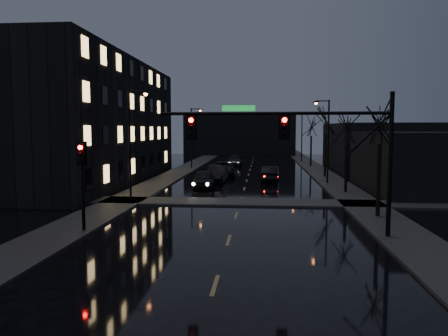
% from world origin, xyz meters
% --- Properties ---
extents(ground, '(160.00, 160.00, 0.00)m').
position_xyz_m(ground, '(0.00, 0.00, 0.00)').
color(ground, black).
rests_on(ground, ground).
extents(sidewalk_left, '(3.00, 140.00, 0.12)m').
position_xyz_m(sidewalk_left, '(-8.50, 35.00, 0.06)').
color(sidewalk_left, '#2D2D2B').
rests_on(sidewalk_left, ground).
extents(sidewalk_right, '(3.00, 140.00, 0.12)m').
position_xyz_m(sidewalk_right, '(8.50, 35.00, 0.06)').
color(sidewalk_right, '#2D2D2B').
rests_on(sidewalk_right, ground).
extents(sidewalk_cross, '(40.00, 3.00, 0.12)m').
position_xyz_m(sidewalk_cross, '(0.00, 18.50, 0.06)').
color(sidewalk_cross, '#2D2D2B').
rests_on(sidewalk_cross, ground).
extents(apartment_block, '(12.00, 30.00, 12.00)m').
position_xyz_m(apartment_block, '(-16.50, 30.00, 6.00)').
color(apartment_block, black).
rests_on(apartment_block, ground).
extents(commercial_right_near, '(10.00, 14.00, 5.00)m').
position_xyz_m(commercial_right_near, '(15.50, 26.00, 2.50)').
color(commercial_right_near, black).
rests_on(commercial_right_near, ground).
extents(commercial_right_far, '(12.00, 18.00, 6.00)m').
position_xyz_m(commercial_right_far, '(17.00, 48.00, 3.00)').
color(commercial_right_far, black).
rests_on(commercial_right_far, ground).
extents(far_block, '(22.00, 10.00, 8.00)m').
position_xyz_m(far_block, '(-3.00, 78.00, 4.00)').
color(far_block, black).
rests_on(far_block, ground).
extents(signal_mast, '(11.11, 0.41, 7.00)m').
position_xyz_m(signal_mast, '(3.85, 9.00, 4.87)').
color(signal_mast, black).
rests_on(signal_mast, ground).
extents(signal_pole_left, '(0.35, 0.41, 4.53)m').
position_xyz_m(signal_pole_left, '(-7.50, 8.99, 3.01)').
color(signal_pole_left, black).
rests_on(signal_pole_left, ground).
extents(tree_near, '(3.52, 3.52, 8.08)m').
position_xyz_m(tree_near, '(8.40, 14.00, 6.22)').
color(tree_near, black).
rests_on(tree_near, ground).
extents(tree_mid_a, '(3.30, 3.30, 7.58)m').
position_xyz_m(tree_mid_a, '(8.40, 24.00, 5.83)').
color(tree_mid_a, black).
rests_on(tree_mid_a, ground).
extents(tree_mid_b, '(3.74, 3.74, 8.59)m').
position_xyz_m(tree_mid_b, '(8.40, 36.00, 6.61)').
color(tree_mid_b, black).
rests_on(tree_mid_b, ground).
extents(tree_far, '(3.43, 3.43, 7.88)m').
position_xyz_m(tree_far, '(8.40, 50.00, 6.06)').
color(tree_far, black).
rests_on(tree_far, ground).
extents(streetlight_l_near, '(1.53, 0.28, 8.00)m').
position_xyz_m(streetlight_l_near, '(-7.58, 18.00, 4.77)').
color(streetlight_l_near, black).
rests_on(streetlight_l_near, ground).
extents(streetlight_l_far, '(1.53, 0.28, 8.00)m').
position_xyz_m(streetlight_l_far, '(-7.58, 45.00, 4.77)').
color(streetlight_l_far, black).
rests_on(streetlight_l_far, ground).
extents(streetlight_r_mid, '(1.53, 0.28, 8.00)m').
position_xyz_m(streetlight_r_mid, '(7.58, 30.00, 4.77)').
color(streetlight_r_mid, black).
rests_on(streetlight_r_mid, ground).
extents(streetlight_r_far, '(1.53, 0.28, 8.00)m').
position_xyz_m(streetlight_r_far, '(7.58, 58.00, 4.77)').
color(streetlight_r_far, black).
rests_on(streetlight_r_far, ground).
extents(oncoming_car_a, '(2.38, 4.91, 1.62)m').
position_xyz_m(oncoming_car_a, '(-3.59, 25.96, 0.81)').
color(oncoming_car_a, black).
rests_on(oncoming_car_a, ground).
extents(oncoming_car_b, '(1.90, 5.07, 1.65)m').
position_xyz_m(oncoming_car_b, '(-2.90, 30.65, 0.83)').
color(oncoming_car_b, black).
rests_on(oncoming_car_b, ground).
extents(oncoming_car_c, '(3.27, 5.94, 1.58)m').
position_xyz_m(oncoming_car_c, '(-2.87, 36.77, 0.79)').
color(oncoming_car_c, black).
rests_on(oncoming_car_c, ground).
extents(oncoming_car_d, '(2.33, 5.33, 1.52)m').
position_xyz_m(oncoming_car_d, '(-2.40, 50.91, 0.76)').
color(oncoming_car_d, black).
rests_on(oncoming_car_d, ground).
extents(lead_car, '(1.90, 4.78, 1.55)m').
position_xyz_m(lead_car, '(2.39, 31.69, 0.77)').
color(lead_car, black).
rests_on(lead_car, ground).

